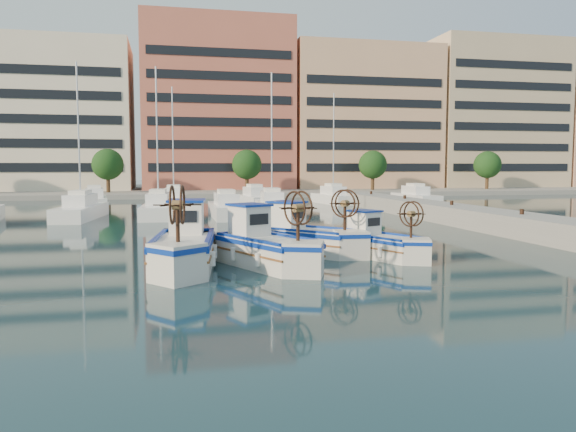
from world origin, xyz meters
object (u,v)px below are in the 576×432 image
object	(u,v)px
fishing_boat_b	(265,245)
fishing_boat_d	(380,241)
fishing_boat_c	(306,236)
fishing_boat_a	(184,245)

from	to	relation	value
fishing_boat_b	fishing_boat_d	world-z (taller)	fishing_boat_b
fishing_boat_c	fishing_boat_d	size ratio (longest dim) A/B	1.11
fishing_boat_b	fishing_boat_d	xyz separation A→B (m)	(5.15, 1.14, -0.14)
fishing_boat_d	fishing_boat_c	bearing A→B (deg)	123.28
fishing_boat_a	fishing_boat_b	world-z (taller)	fishing_boat_a
fishing_boat_b	fishing_boat_c	bearing A→B (deg)	26.01
fishing_boat_a	fishing_boat_d	size ratio (longest dim) A/B	1.29
fishing_boat_b	fishing_boat_d	bearing A→B (deg)	-12.28
fishing_boat_c	fishing_boat_d	world-z (taller)	fishing_boat_c
fishing_boat_c	fishing_boat_a	bearing A→B (deg)	165.59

